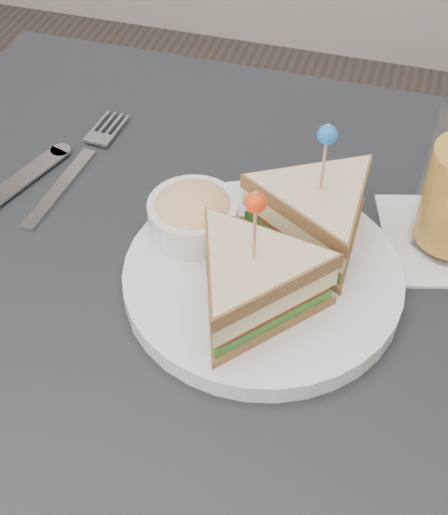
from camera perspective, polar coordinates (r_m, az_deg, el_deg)
table at (r=0.72m, az=-0.99°, el=-7.31°), size 0.80×0.80×0.75m
plate_meal at (r=0.65m, az=3.77°, el=0.55°), size 0.33×0.33×0.15m
cutlery_fork at (r=0.82m, az=-11.29°, el=7.52°), size 0.04×0.21×0.01m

